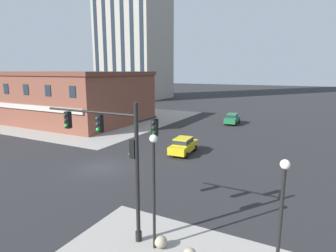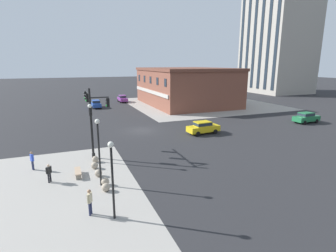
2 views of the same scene
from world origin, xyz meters
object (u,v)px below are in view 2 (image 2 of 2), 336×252
at_px(bollard_sphere_curb_b, 95,165).
at_px(car_main_northbound_near, 306,117).
at_px(bollard_sphere_curb_a, 95,159).
at_px(pedestrian_walking_east, 32,159).
at_px(bollard_sphere_curb_d, 105,182).
at_px(street_lamp_mid_sidewalk, 99,145).
at_px(pedestrian_near_bench, 49,172).
at_px(car_main_southbound_far, 122,98).
at_px(pedestrian_at_curb, 90,200).
at_px(bench_near_signal, 78,172).
at_px(traffic_signal_main, 92,112).
at_px(street_lamp_corner_far, 112,171).
at_px(car_main_northbound_far, 203,127).
at_px(street_lamp_corner_near, 91,126).
at_px(car_main_southbound_near, 96,104).
at_px(bollard_sphere_curb_c, 98,173).
at_px(bollard_sphere_curb_e, 106,187).

xyz_separation_m(bollard_sphere_curb_b, car_main_northbound_near, (-7.01, 33.70, 0.61)).
relative_size(bollard_sphere_curb_a, pedestrian_walking_east, 0.36).
bearing_deg(bollard_sphere_curb_d, street_lamp_mid_sidewalk, -113.78).
bearing_deg(pedestrian_near_bench, car_main_southbound_far, 160.71).
xyz_separation_m(bollard_sphere_curb_b, pedestrian_walking_east, (-1.75, -5.14, 0.68)).
bearing_deg(pedestrian_at_curb, bench_near_signal, -176.53).
height_order(bollard_sphere_curb_d, pedestrian_at_curb, pedestrian_at_curb).
height_order(traffic_signal_main, street_lamp_mid_sidewalk, traffic_signal_main).
xyz_separation_m(street_lamp_corner_far, car_main_northbound_far, (-15.67, 14.83, -2.20)).
height_order(street_lamp_corner_near, car_main_southbound_near, street_lamp_corner_near).
bearing_deg(pedestrian_at_curb, street_lamp_corner_near, 172.88).
bearing_deg(bollard_sphere_curb_d, bollard_sphere_curb_b, -174.04).
relative_size(bench_near_signal, car_main_southbound_near, 0.41).
bearing_deg(car_main_northbound_far, pedestrian_at_curb, -47.60).
relative_size(bollard_sphere_curb_b, street_lamp_corner_far, 0.13).
bearing_deg(bollard_sphere_curb_d, bench_near_signal, -144.60).
distance_m(traffic_signal_main, bollard_sphere_curb_c, 7.18).
bearing_deg(bollard_sphere_curb_b, street_lamp_corner_far, 1.58).
height_order(bollard_sphere_curb_b, bollard_sphere_curb_c, same).
distance_m(street_lamp_corner_near, car_main_northbound_near, 34.09).
xyz_separation_m(street_lamp_mid_sidewalk, car_main_northbound_far, (-10.78, 14.97, -2.40)).
height_order(bench_near_signal, street_lamp_corner_near, street_lamp_corner_near).
xyz_separation_m(bollard_sphere_curb_e, car_main_northbound_far, (-11.91, 14.78, 0.61)).
bearing_deg(car_main_southbound_near, pedestrian_at_curb, -7.06).
relative_size(bollard_sphere_curb_e, pedestrian_walking_east, 0.36).
xyz_separation_m(pedestrian_near_bench, car_main_southbound_far, (-42.76, 14.96, 0.05)).
bearing_deg(street_lamp_mid_sidewalk, traffic_signal_main, 177.42).
bearing_deg(car_main_southbound_far, bollard_sphere_curb_b, -15.35).
relative_size(pedestrian_at_curb, car_main_southbound_far, 0.39).
xyz_separation_m(bollard_sphere_curb_b, street_lamp_corner_far, (8.50, 0.23, 2.81)).
bearing_deg(car_main_southbound_near, bollard_sphere_curb_d, -5.58).
height_order(pedestrian_near_bench, street_lamp_corner_far, street_lamp_corner_far).
relative_size(traffic_signal_main, bollard_sphere_curb_e, 11.31).
relative_size(bollard_sphere_curb_d, street_lamp_mid_sidewalk, 0.12).
bearing_deg(street_lamp_corner_far, car_main_northbound_near, 114.85).
xyz_separation_m(bollard_sphere_curb_a, bollard_sphere_curb_b, (1.62, -0.25, 0.00)).
bearing_deg(car_main_northbound_far, street_lamp_corner_far, -43.41).
relative_size(car_main_northbound_near, car_main_southbound_near, 1.01).
bearing_deg(car_main_northbound_near, bollard_sphere_curb_d, -72.14).
bearing_deg(street_lamp_corner_near, street_lamp_mid_sidewalk, -0.04).
distance_m(traffic_signal_main, street_lamp_corner_far, 12.52).
bearing_deg(street_lamp_mid_sidewalk, pedestrian_at_curb, -16.50).
relative_size(bollard_sphere_curb_b, street_lamp_mid_sidewalk, 0.12).
xyz_separation_m(street_lamp_corner_near, car_main_southbound_far, (-39.30, 11.22, -2.58)).
bearing_deg(traffic_signal_main, pedestrian_walking_east, -68.50).
relative_size(traffic_signal_main, street_lamp_mid_sidewalk, 1.32).
bearing_deg(bollard_sphere_curb_d, bollard_sphere_curb_c, -171.48).
bearing_deg(bollard_sphere_curb_e, bollard_sphere_curb_a, -179.70).
xyz_separation_m(traffic_signal_main, bollard_sphere_curb_d, (7.67, -0.04, -4.23)).
relative_size(bollard_sphere_curb_b, pedestrian_near_bench, 0.40).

